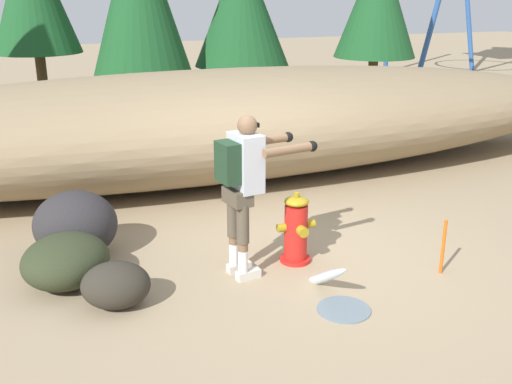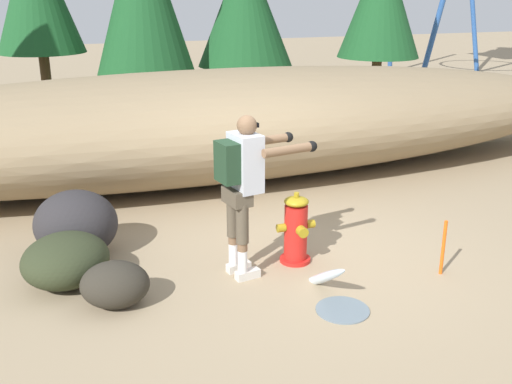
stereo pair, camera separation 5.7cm
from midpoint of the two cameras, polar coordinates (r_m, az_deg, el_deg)
The scene contains 9 objects.
ground_plane at distance 6.69m, azimuth 3.96°, elevation -6.41°, with size 56.00×56.00×0.04m, color #998466.
dirt_embankment at distance 9.32m, azimuth -4.12°, elevation 6.54°, with size 14.09×3.20×1.67m, color #897556.
fire_hydrant at distance 6.43m, azimuth 3.62°, elevation -3.69°, with size 0.43×0.39×0.80m.
hydrant_water_jet at distance 5.95m, azimuth 6.49°, elevation -8.84°, with size 0.51×1.23×0.71m.
utility_worker at distance 5.89m, azimuth -1.35°, elevation 1.45°, with size 1.02×0.63×1.69m.
boulder_large at distance 6.85m, azimuth -17.24°, elevation -3.01°, with size 0.92×0.86×0.76m, color #2A282A.
boulder_mid at distance 6.28m, azimuth -18.12°, elevation -6.33°, with size 0.90×0.85×0.53m, color #2C331F.
boulder_small at distance 5.76m, azimuth -13.63°, elevation -8.73°, with size 0.65×0.51×0.45m, color #2F2B23.
survey_stake at distance 6.48m, azimuth 17.35°, elevation -5.08°, with size 0.04×0.04×0.60m, color #E55914.
Camera 1 is at (-2.54, -5.48, 2.86)m, focal length 41.49 mm.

